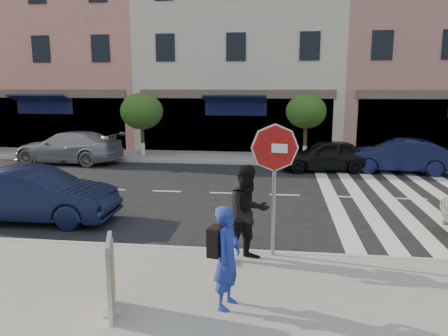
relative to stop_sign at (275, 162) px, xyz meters
The scene contains 15 objects.
ground 3.17m from the stop_sign, 135.67° to the left, with size 120.00×120.00×0.00m, color black.
sidewalk_near 3.36m from the stop_sign, 129.34° to the right, with size 60.00×4.50×0.15m, color gray.
sidewalk_far 12.94m from the stop_sign, 97.67° to the left, with size 60.00×3.00×0.15m, color gray.
building_west_mid 23.11m from the stop_sign, 124.24° to the left, with size 10.00×9.00×14.00m, color tan.
building_centre 19.10m from the stop_sign, 96.74° to the left, with size 11.00×9.00×11.00m, color beige.
street_tree_wb 14.16m from the stop_sign, 118.28° to the left, with size 2.10×2.10×3.06m.
street_tree_c 12.54m from the stop_sign, 84.08° to the left, with size 1.90×1.90×3.04m.
stop_sign is the anchor object (origin of this frame).
photographer 2.58m from the stop_sign, 106.67° to the right, with size 0.59×0.39×1.62m, color navy.
walker 1.14m from the stop_sign, 145.75° to the right, with size 0.93×0.73×1.92m, color black.
poster_board 3.81m from the stop_sign, 131.84° to the right, with size 0.35×0.75×1.18m.
car_near_mid 6.79m from the stop_sign, 162.79° to the left, with size 1.52×4.37×1.44m, color black.
car_far_left 14.48m from the stop_sign, 132.40° to the left, with size 2.07×5.10×1.48m, color gray.
car_far_mid 10.43m from the stop_sign, 78.58° to the left, with size 1.57×3.91×1.33m, color black.
car_far_right 11.41m from the stop_sign, 63.72° to the left, with size 1.49×4.27×1.41m, color black.
Camera 1 is at (1.80, -10.18, 3.55)m, focal length 35.00 mm.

